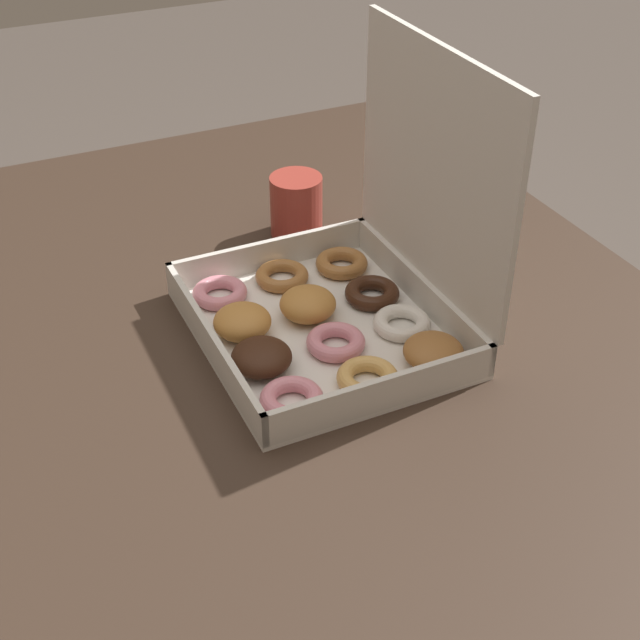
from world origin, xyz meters
The scene contains 3 objects.
dining_table centered at (0.00, 0.00, 0.67)m, with size 1.26×1.02×0.75m.
donut_box centered at (0.03, 0.08, 0.81)m, with size 0.34×0.30×0.34m.
coffee_mug centered at (-0.21, 0.12, 0.80)m, with size 0.08×0.08×0.09m.
Camera 1 is at (0.85, -0.34, 1.41)m, focal length 50.00 mm.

